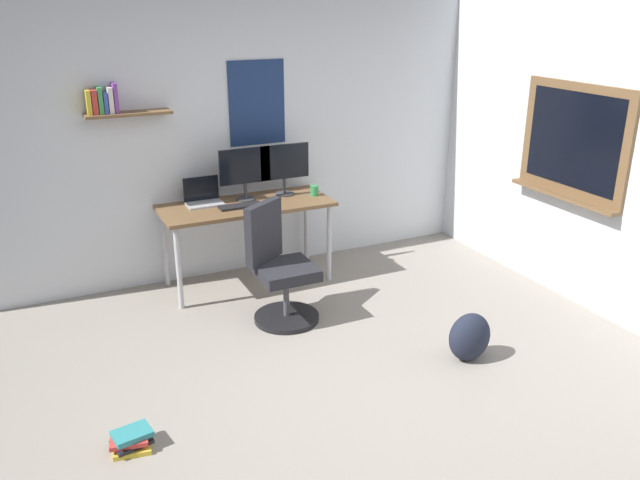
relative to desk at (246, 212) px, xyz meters
The scene contains 12 objects.
ground_plane 2.16m from the desk, 90.95° to the right, with size 5.20×5.20×0.00m, color gray.
wall_back 0.74m from the desk, 95.81° to the left, with size 5.00×0.30×2.60m.
desk is the anchor object (origin of this frame).
office_chair 0.81m from the desk, 90.62° to the right, with size 0.56×0.57×0.95m.
laptop 0.39m from the desk, 155.89° to the left, with size 0.31×0.21×0.23m.
monitor_primary 0.36m from the desk, 69.87° to the left, with size 0.46×0.17×0.46m.
monitor_secondary 0.54m from the desk, 13.93° to the left, with size 0.46×0.17×0.46m.
keyboard 0.14m from the desk, 133.40° to the right, with size 0.37×0.13×0.02m, color black.
computer_mouse 0.24m from the desk, 20.88° to the right, with size 0.10×0.06×0.03m, color #262628.
coffee_mug 0.65m from the desk, ahead, with size 0.08×0.08×0.09m, color #338C4C.
backpack 2.22m from the desk, 63.40° to the right, with size 0.32×0.22×0.36m, color #1E2333.
book_stack_on_floor 2.43m from the desk, 125.90° to the right, with size 0.25×0.21×0.11m.
Camera 1 is at (-1.67, -3.04, 2.41)m, focal length 36.11 mm.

